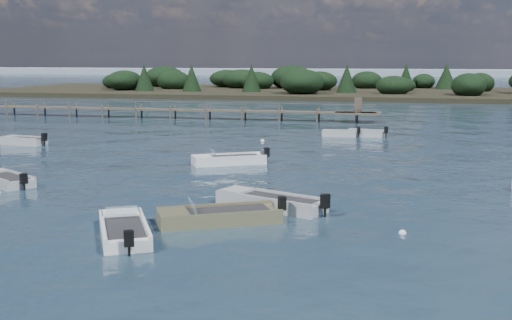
% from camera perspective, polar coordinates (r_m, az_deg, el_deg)
% --- Properties ---
extents(ground, '(400.00, 400.00, 0.00)m').
position_cam_1_polar(ground, '(83.71, 6.83, 4.22)').
color(ground, '#172836').
rests_on(ground, ground).
extents(dinghy_mid_white_a, '(5.55, 4.16, 1.32)m').
position_cam_1_polar(dinghy_mid_white_a, '(27.94, -3.35, -5.23)').
color(dinghy_mid_white_a, '#6E6A49').
rests_on(dinghy_mid_white_a, ground).
extents(tender_far_grey_b, '(3.67, 1.85, 1.23)m').
position_cam_1_polar(tender_far_grey_b, '(58.80, 9.74, 2.25)').
color(tender_far_grey_b, '#A0A5A7').
rests_on(tender_far_grey_b, ground).
extents(tender_far_white, '(3.38, 1.22, 1.16)m').
position_cam_1_polar(tender_far_white, '(58.37, 7.42, 2.24)').
color(tender_far_white, '#A0A5A7').
rests_on(tender_far_white, ground).
extents(dinghy_mid_grey, '(4.51, 3.68, 1.18)m').
position_cam_1_polar(dinghy_mid_grey, '(38.85, -21.41, -1.79)').
color(dinghy_mid_grey, '#A0A5A7').
rests_on(dinghy_mid_grey, ground).
extents(tender_far_grey, '(4.16, 2.02, 1.32)m').
position_cam_1_polar(tender_far_grey, '(55.86, -19.91, 1.48)').
color(tender_far_grey, '#A0A5A7').
rests_on(tender_far_grey, ground).
extents(dinghy_extra_a, '(5.75, 3.63, 1.33)m').
position_cam_1_polar(dinghy_extra_a, '(30.54, 1.30, -3.95)').
color(dinghy_extra_a, '#A0A5A7').
rests_on(dinghy_extra_a, ground).
extents(dinghy_near_olive, '(3.82, 5.06, 1.26)m').
position_cam_1_polar(dinghy_near_olive, '(26.32, -11.64, -6.33)').
color(dinghy_near_olive, white).
rests_on(dinghy_near_olive, ground).
extents(dinghy_extra_b, '(5.07, 3.81, 1.35)m').
position_cam_1_polar(dinghy_extra_b, '(42.94, -2.45, -0.14)').
color(dinghy_extra_b, white).
rests_on(dinghy_extra_b, ground).
extents(buoy_b, '(0.32, 0.32, 0.32)m').
position_cam_1_polar(buoy_b, '(26.91, 12.88, -6.39)').
color(buoy_b, white).
rests_on(buoy_b, ground).
extents(buoy_e, '(0.32, 0.32, 0.32)m').
position_cam_1_polar(buoy_e, '(54.87, 0.58, 1.71)').
color(buoy_e, white).
rests_on(buoy_e, ground).
extents(jetty, '(64.50, 3.20, 3.40)m').
position_cam_1_polar(jetty, '(77.36, -10.40, 4.46)').
color(jetty, '#50473B').
rests_on(jetty, ground).
extents(far_headland, '(190.00, 40.00, 5.80)m').
position_cam_1_polar(far_headland, '(124.20, 20.41, 6.21)').
color(far_headland, black).
rests_on(far_headland, ground).
extents(distant_haze, '(280.00, 20.00, 2.40)m').
position_cam_1_polar(distant_haze, '(271.54, -8.71, 7.55)').
color(distant_haze, '#8592A4').
rests_on(distant_haze, ground).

